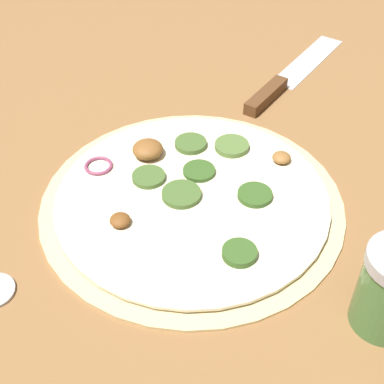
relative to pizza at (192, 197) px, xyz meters
name	(u,v)px	position (x,y,z in m)	size (l,w,h in m)	color
ground_plane	(192,203)	(0.00, 0.00, -0.01)	(3.00, 3.00, 0.00)	olive
pizza	(192,197)	(0.00, 0.00, 0.00)	(0.36, 0.36, 0.03)	beige
knife	(282,83)	(-0.02, -0.29, 0.00)	(0.08, 0.29, 0.02)	silver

